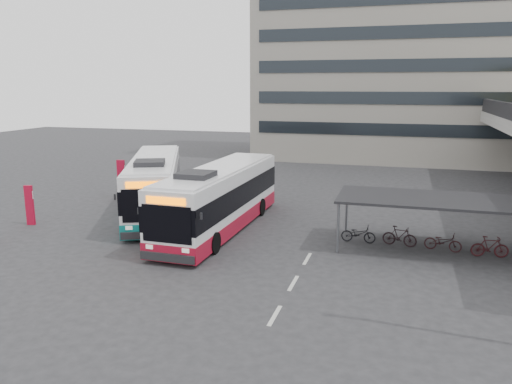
# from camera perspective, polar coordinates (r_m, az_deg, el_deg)

# --- Properties ---
(ground) EXTENTS (120.00, 120.00, 0.00)m
(ground) POSITION_cam_1_polar(r_m,az_deg,el_deg) (23.64, -0.13, -7.07)
(ground) COLOR #28282B
(ground) RESTS_ON ground
(bike_shelter) EXTENTS (10.00, 4.00, 2.54)m
(bike_shelter) POSITION_cam_1_polar(r_m,az_deg,el_deg) (25.27, 20.76, -3.00)
(bike_shelter) COLOR #595B60
(bike_shelter) RESTS_ON ground
(office_block) EXTENTS (30.00, 15.00, 25.00)m
(office_block) POSITION_cam_1_polar(r_m,az_deg,el_deg) (57.60, 16.70, 16.30)
(office_block) COLOR gray
(office_block) RESTS_ON ground
(road_markings) EXTENTS (0.15, 7.60, 0.01)m
(road_markings) POSITION_cam_1_polar(r_m,az_deg,el_deg) (20.33, 4.28, -10.34)
(road_markings) COLOR beige
(road_markings) RESTS_ON ground
(bus_main) EXTENTS (2.98, 12.54, 3.69)m
(bus_main) POSITION_cam_1_polar(r_m,az_deg,el_deg) (27.29, -4.12, -0.75)
(bus_main) COLOR white
(bus_main) RESTS_ON ground
(bus_teal) EXTENTS (7.60, 12.68, 3.74)m
(bus_teal) POSITION_cam_1_polar(r_m,az_deg,el_deg) (31.39, -11.46, 0.78)
(bus_teal) COLOR white
(bus_teal) RESTS_ON ground
(pedestrian) EXTENTS (0.75, 0.81, 1.85)m
(pedestrian) POSITION_cam_1_polar(r_m,az_deg,el_deg) (29.05, -4.18, -1.55)
(pedestrian) COLOR black
(pedestrian) RESTS_ON ground
(sign_totem_mid) EXTENTS (0.49, 0.24, 2.28)m
(sign_totem_mid) POSITION_cam_1_polar(r_m,az_deg,el_deg) (30.90, -24.46, -1.31)
(sign_totem_mid) COLOR #AB0A26
(sign_totem_mid) RESTS_ON ground
(sign_totem_north) EXTENTS (0.58, 0.25, 2.69)m
(sign_totem_north) POSITION_cam_1_polar(r_m,az_deg,el_deg) (36.18, -15.13, 1.51)
(sign_totem_north) COLOR #AB0A26
(sign_totem_north) RESTS_ON ground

